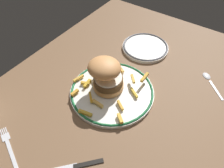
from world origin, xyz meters
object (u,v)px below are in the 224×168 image
object	(u,v)px
side_plate	(145,47)
knife	(75,166)
spoon	(209,78)
dinner_plate	(112,92)
fork	(9,146)
burger	(106,74)

from	to	relation	value
side_plate	knife	distance (cm)	54.34
spoon	knife	bearing A→B (deg)	160.02
dinner_plate	fork	distance (cm)	34.73
dinner_plate	fork	bearing A→B (deg)	158.33
knife	spoon	xyz separation A→B (cm)	(51.23, -18.63, 0.10)
spoon	side_plate	bearing A→B (deg)	84.89
side_plate	fork	size ratio (longest dim) A/B	1.36
dinner_plate	burger	distance (cm)	7.19
side_plate	dinner_plate	bearing A→B (deg)	-175.32
spoon	dinner_plate	bearing A→B (deg)	135.22
burger	spoon	bearing A→B (deg)	-47.54
burger	fork	bearing A→B (deg)	162.12
dinner_plate	spoon	distance (cm)	35.34
dinner_plate	knife	xyz separation A→B (cm)	(-26.15, -6.26, -0.58)
side_plate	spoon	size ratio (longest dim) A/B	1.76
side_plate	fork	distance (cm)	60.71
dinner_plate	knife	distance (cm)	26.90
dinner_plate	spoon	world-z (taller)	dinner_plate
side_plate	fork	bearing A→B (deg)	169.98
dinner_plate	knife	size ratio (longest dim) A/B	1.98
burger	spoon	distance (cm)	37.65
fork	spoon	bearing A→B (deg)	-33.33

